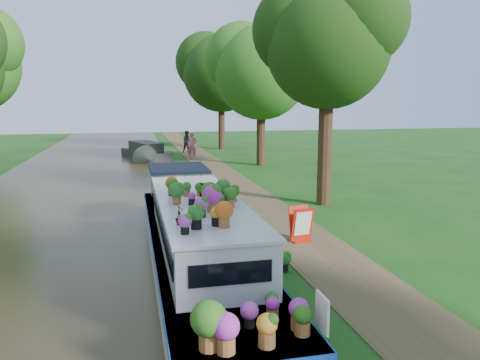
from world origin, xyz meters
name	(u,v)px	position (x,y,z in m)	size (l,w,h in m)	color
ground	(252,229)	(0.00, 0.00, 0.00)	(100.00, 100.00, 0.00)	#144010
canal_water	(59,241)	(-6.00, 0.00, 0.01)	(10.00, 100.00, 0.02)	black
towpath	(286,226)	(1.20, 0.00, 0.01)	(2.20, 100.00, 0.03)	#473A21
plant_boat	(200,243)	(-2.25, -3.84, 0.85)	(2.29, 13.52, 2.29)	silver
tree_near_overhang	(327,37)	(3.79, 3.06, 6.60)	(5.52, 5.28, 8.99)	#311C10
tree_near_mid	(261,65)	(4.48, 15.08, 6.44)	(6.90, 6.60, 9.40)	#311C10
tree_near_far	(221,67)	(3.98, 26.09, 7.05)	(7.59, 7.26, 10.30)	#311C10
second_boat	(146,152)	(-2.75, 20.12, 0.50)	(3.61, 6.75, 1.23)	black
sandwich_board	(301,226)	(1.07, -1.73, 0.50)	(0.68, 0.60, 1.05)	red
pedestrian_pink	(192,146)	(0.50, 19.03, 0.99)	(0.70, 0.46, 1.92)	#E05C7F
pedestrian_dark	(188,142)	(0.67, 23.31, 0.92)	(0.86, 0.67, 1.78)	black
verge_plant	(246,216)	(0.05, 1.01, 0.20)	(0.37, 0.32, 0.41)	#265D1C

